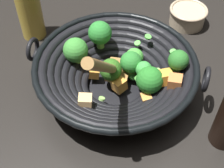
{
  "coord_description": "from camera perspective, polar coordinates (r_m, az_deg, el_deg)",
  "views": [
    {
      "loc": [
        -0.11,
        0.47,
        0.57
      ],
      "look_at": [
        0.01,
        0.01,
        0.03
      ],
      "focal_mm": 51.42,
      "sensor_mm": 36.0,
      "label": 1
    }
  ],
  "objects": [
    {
      "name": "ground_plane",
      "position": [
        0.74,
        0.6,
        -0.96
      ],
      "size": [
        4.0,
        4.0,
        0.0
      ],
      "primitive_type": "plane",
      "color": "black"
    },
    {
      "name": "cooking_oil_bottle",
      "position": [
        0.85,
        -14.74,
        13.68
      ],
      "size": [
        0.06,
        0.06,
        0.24
      ],
      "color": "gold",
      "rests_on": "ground"
    },
    {
      "name": "wok",
      "position": [
        0.7,
        0.74,
        2.31
      ],
      "size": [
        0.39,
        0.37,
        0.28
      ],
      "color": "black",
      "rests_on": "ground"
    },
    {
      "name": "prep_bowl",
      "position": [
        0.93,
        13.3,
        11.75
      ],
      "size": [
        0.1,
        0.1,
        0.05
      ],
      "color": "tan",
      "rests_on": "ground"
    }
  ]
}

